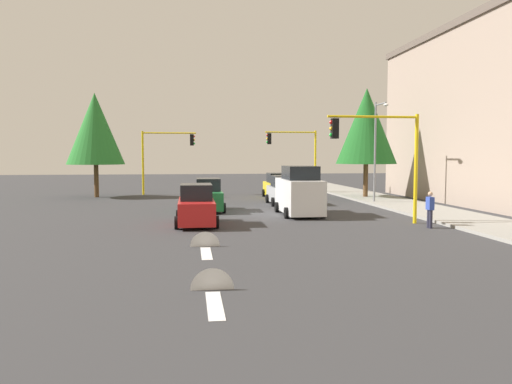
# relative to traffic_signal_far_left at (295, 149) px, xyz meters

# --- Properties ---
(ground_plane) EXTENTS (120.00, 120.00, 0.00)m
(ground_plane) POSITION_rel_traffic_signal_far_left_xyz_m (14.00, -5.67, -3.92)
(ground_plane) COLOR #353538
(sidewalk_kerb) EXTENTS (80.00, 4.00, 0.15)m
(sidewalk_kerb) POSITION_rel_traffic_signal_far_left_xyz_m (9.00, 4.83, -3.85)
(sidewalk_kerb) COLOR gray
(sidewalk_kerb) RESTS_ON ground
(lane_arrow_near) EXTENTS (2.40, 1.10, 1.10)m
(lane_arrow_near) POSITION_rel_traffic_signal_far_left_xyz_m (25.51, -8.67, -3.92)
(lane_arrow_near) COLOR silver
(lane_arrow_near) RESTS_ON ground
(lane_arrow_mid) EXTENTS (2.40, 1.10, 1.10)m
(lane_arrow_mid) POSITION_rel_traffic_signal_far_left_xyz_m (31.51, -8.67, -3.92)
(lane_arrow_mid) COLOR silver
(lane_arrow_mid) RESTS_ON ground
(traffic_signal_far_left) EXTENTS (0.36, 4.59, 5.53)m
(traffic_signal_far_left) POSITION_rel_traffic_signal_far_left_xyz_m (0.00, 0.00, 0.00)
(traffic_signal_far_left) COLOR yellow
(traffic_signal_far_left) RESTS_ON ground
(traffic_signal_far_right) EXTENTS (0.36, 4.59, 5.40)m
(traffic_signal_far_right) POSITION_rel_traffic_signal_far_left_xyz_m (-0.00, -11.33, -0.09)
(traffic_signal_far_right) COLOR yellow
(traffic_signal_far_right) RESTS_ON ground
(traffic_signal_near_left) EXTENTS (0.36, 4.59, 5.37)m
(traffic_signal_near_left) POSITION_rel_traffic_signal_far_left_xyz_m (20.00, -0.03, -0.11)
(traffic_signal_near_left) COLOR yellow
(traffic_signal_near_left) RESTS_ON ground
(street_lamp_curbside) EXTENTS (2.15, 0.28, 7.00)m
(street_lamp_curbside) POSITION_rel_traffic_signal_far_left_xyz_m (10.39, 3.53, 0.42)
(street_lamp_curbside) COLOR slate
(street_lamp_curbside) RESTS_ON ground
(tree_roadside_mid) EXTENTS (4.65, 4.65, 8.52)m
(tree_roadside_mid) POSITION_rel_traffic_signal_far_left_xyz_m (6.00, 4.33, 1.68)
(tree_roadside_mid) COLOR brown
(tree_roadside_mid) RESTS_ON ground
(tree_opposite_side) EXTENTS (4.54, 4.54, 8.31)m
(tree_opposite_side) POSITION_rel_traffic_signal_far_left_xyz_m (2.00, -16.67, 1.54)
(tree_opposite_side) COLOR brown
(tree_opposite_side) RESTS_ON ground
(delivery_van_white) EXTENTS (4.80, 2.22, 2.77)m
(delivery_van_white) POSITION_rel_traffic_signal_far_left_xyz_m (15.88, -3.12, -2.64)
(delivery_van_white) COLOR white
(delivery_van_white) RESTS_ON ground
(car_red) EXTENTS (4.15, 2.02, 1.98)m
(car_red) POSITION_rel_traffic_signal_far_left_xyz_m (19.14, -8.92, -3.03)
(car_red) COLOR red
(car_red) RESTS_ON ground
(car_green) EXTENTS (3.93, 1.92, 1.98)m
(car_green) POSITION_rel_traffic_signal_far_left_xyz_m (13.15, -8.13, -3.03)
(car_green) COLOR #1E7238
(car_green) RESTS_ON ground
(car_silver) EXTENTS (4.05, 2.11, 1.98)m
(car_silver) POSITION_rel_traffic_signal_far_left_xyz_m (9.84, -2.85, -3.02)
(car_silver) COLOR #B2B5BA
(car_silver) RESTS_ON ground
(car_yellow) EXTENTS (4.19, 2.01, 1.98)m
(car_yellow) POSITION_rel_traffic_signal_far_left_xyz_m (4.54, -2.38, -3.03)
(car_yellow) COLOR yellow
(car_yellow) RESTS_ON ground
(pedestrian_crossing) EXTENTS (0.40, 0.24, 1.70)m
(pedestrian_crossing) POSITION_rel_traffic_signal_far_left_xyz_m (21.63, 1.79, -3.01)
(pedestrian_crossing) COLOR #262638
(pedestrian_crossing) RESTS_ON ground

